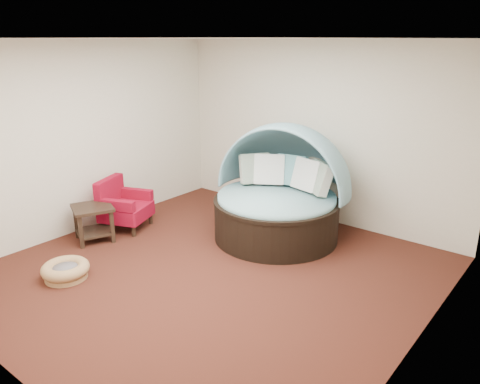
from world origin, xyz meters
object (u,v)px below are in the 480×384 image
Objects in this scene: side_table at (93,218)px; red_armchair at (123,206)px; pet_basket at (66,270)px; canopy_daybed at (280,186)px.

red_armchair is at bearing 94.74° from side_table.
pet_basket is 1.18m from side_table.
canopy_daybed reaches higher than side_table.
pet_basket is at bearing -52.38° from side_table.
canopy_daybed is 2.44m from red_armchair.
red_armchair is 0.57m from side_table.
pet_basket is at bearing -124.51° from canopy_daybed.
canopy_daybed is 2.99× the size of side_table.
red_armchair reaches higher than side_table.
pet_basket is 0.84× the size of side_table.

